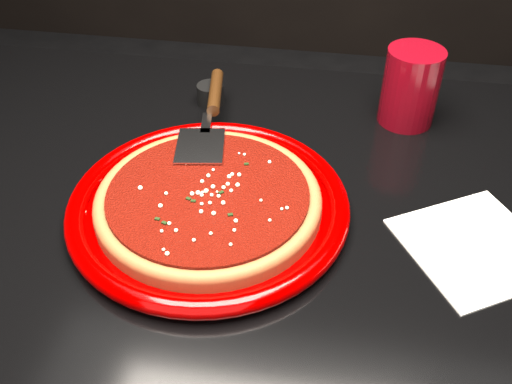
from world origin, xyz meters
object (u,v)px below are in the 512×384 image
at_px(table, 252,355).
at_px(cup, 410,87).
at_px(pizza_server, 210,115).
at_px(ramekin, 210,94).
at_px(plate, 209,205).

distance_m(table, cup, 0.55).
height_order(pizza_server, ramekin, pizza_server).
relative_size(table, ramekin, 25.96).
bearing_deg(ramekin, table, -65.21).
bearing_deg(table, plate, -147.35).
distance_m(table, ramekin, 0.48).
distance_m(pizza_server, cup, 0.33).
distance_m(pizza_server, ramekin, 0.11).
height_order(plate, pizza_server, pizza_server).
relative_size(plate, cup, 3.02).
bearing_deg(plate, cup, 45.85).
bearing_deg(pizza_server, ramekin, 94.03).
relative_size(pizza_server, cup, 2.33).
bearing_deg(cup, plate, -134.15).
bearing_deg(pizza_server, table, -66.15).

